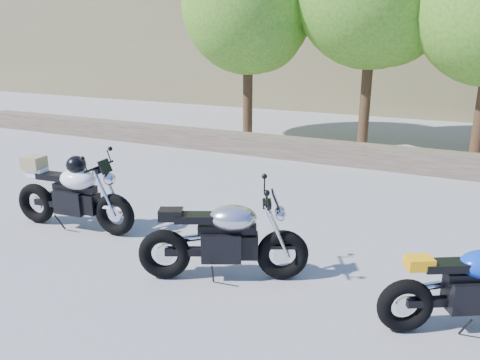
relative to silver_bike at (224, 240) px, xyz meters
name	(u,v)px	position (x,y,z in m)	size (l,w,h in m)	color
ground	(198,246)	(-0.78, 0.65, -0.51)	(90.00, 90.00, 0.00)	gray
stone_wall	(312,150)	(-0.78, 6.15, -0.26)	(22.00, 0.55, 0.50)	brown
tree_decid_left	(251,9)	(-3.17, 7.79, 3.12)	(3.67, 3.67, 5.62)	#382314
silver_bike	(224,240)	(0.00, 0.00, 0.00)	(1.97, 1.04, 1.05)	black
white_bike	(72,193)	(-2.85, 0.41, 0.07)	(2.14, 0.68, 1.18)	black
blue_bike	(472,288)	(2.73, 0.13, -0.05)	(1.72, 1.04, 0.95)	black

